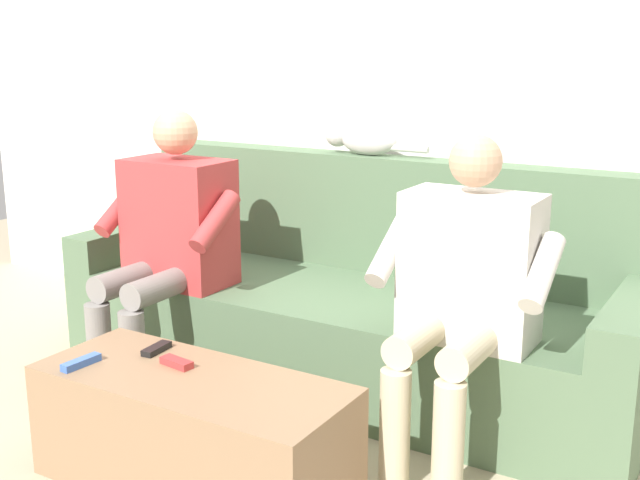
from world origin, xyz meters
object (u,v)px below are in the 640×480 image
person_right_seated (170,233)px  person_left_seated (463,284)px  remote_red (177,363)px  remote_blue (81,362)px  remote_black (157,349)px  coffee_table (193,432)px  couch (353,309)px  cat_on_backrest (361,138)px

person_right_seated → person_left_seated: bearing=179.3°
remote_red → remote_blue: bearing=-141.4°
person_left_seated → remote_black: (0.88, 0.53, -0.23)m
coffee_table → remote_red: (0.10, -0.04, 0.20)m
remote_black → remote_blue: size_ratio=0.85×
couch → person_right_seated: 0.83m
coffee_table → person_left_seated: 1.00m
coffee_table → person_right_seated: size_ratio=0.91×
remote_blue → remote_black: bearing=-25.4°
person_left_seated → remote_blue: 1.27m
person_right_seated → remote_blue: bearing=110.4°
person_right_seated → remote_red: (-0.55, 0.61, -0.24)m
remote_black → remote_blue: 0.25m
person_left_seated → couch: bearing=-33.2°
cat_on_backrest → remote_black: bearing=84.4°
coffee_table → person_left_seated: bearing=-135.5°
remote_red → coffee_table: bearing=-16.7°
person_right_seated → remote_black: size_ratio=9.60×
cat_on_backrest → remote_black: cat_on_backrest is taller
coffee_table → remote_red: 0.23m
cat_on_backrest → couch: bearing=112.7°
coffee_table → remote_blue: (0.36, 0.11, 0.20)m
couch → cat_on_backrest: 0.75m
remote_black → remote_red: 0.15m
remote_black → remote_blue: remote_blue is taller
coffee_table → remote_black: remote_black is taller
cat_on_backrest → remote_black: 1.37m
couch → person_right_seated: size_ratio=2.14×
coffee_table → person_left_seated: person_left_seated is taller
couch → person_left_seated: 0.83m
person_right_seated → couch: bearing=-147.8°
coffee_table → person_right_seated: (0.64, -0.65, 0.44)m
cat_on_backrest → remote_red: cat_on_backrest is taller
remote_red → person_right_seated: bearing=139.9°
person_right_seated → cat_on_backrest: (-0.53, -0.68, 0.36)m
person_left_seated → remote_red: (0.74, 0.59, -0.23)m
person_right_seated → remote_blue: person_right_seated is taller
remote_black → remote_red: bearing=-117.7°
coffee_table → remote_blue: bearing=17.6°
remote_blue → remote_red: (-0.26, -0.16, -0.00)m
couch → coffee_table: 1.06m
coffee_table → remote_black: (0.24, -0.10, 0.20)m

